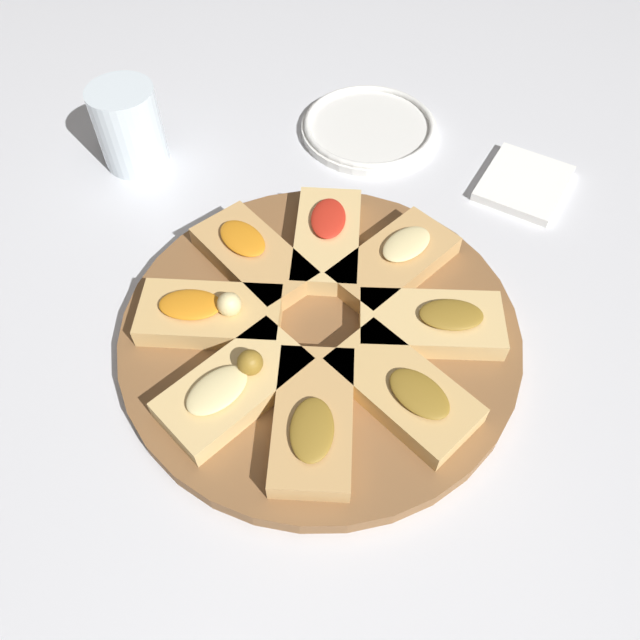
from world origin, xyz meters
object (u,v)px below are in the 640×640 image
object	(u,v)px
plate_right	(369,127)
napkin_stack	(524,183)
serving_board	(320,332)
water_glass	(129,127)

from	to	relation	value
plate_right	napkin_stack	world-z (taller)	plate_right
serving_board	plate_right	size ratio (longest dim) A/B	2.21
serving_board	water_glass	bearing A→B (deg)	56.03
water_glass	napkin_stack	size ratio (longest dim) A/B	0.90
serving_board	water_glass	size ratio (longest dim) A/B	3.96
plate_right	water_glass	world-z (taller)	water_glass
water_glass	napkin_stack	world-z (taller)	water_glass
water_glass	serving_board	bearing A→B (deg)	-123.97
plate_right	napkin_stack	distance (m)	0.22
water_glass	napkin_stack	distance (m)	0.50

